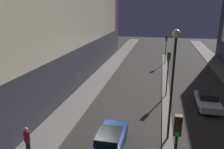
# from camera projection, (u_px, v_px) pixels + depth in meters

# --- Properties ---
(median_strip) EXTENTS (0.76, 37.37, 0.15)m
(median_strip) POSITION_uv_depth(u_px,v_px,m) (166.00, 87.00, 25.88)
(median_strip) COLOR #66605B
(median_strip) RESTS_ON ground
(traffic_light_near) EXTENTS (0.32, 0.42, 4.68)m
(traffic_light_near) POSITION_uv_depth(u_px,v_px,m) (176.00, 142.00, 9.35)
(traffic_light_near) COLOR black
(traffic_light_near) RESTS_ON median_strip
(traffic_light_mid) EXTENTS (0.32, 0.42, 4.68)m
(traffic_light_mid) POSITION_uv_depth(u_px,v_px,m) (168.00, 64.00, 22.28)
(traffic_light_mid) COLOR black
(traffic_light_mid) RESTS_ON median_strip
(traffic_light_far) EXTENTS (0.32, 0.42, 4.68)m
(traffic_light_far) POSITION_uv_depth(u_px,v_px,m) (166.00, 43.00, 35.65)
(traffic_light_far) COLOR black
(traffic_light_far) RESTS_ON median_strip
(street_lamp) EXTENTS (0.53, 0.53, 7.68)m
(street_lamp) POSITION_uv_depth(u_px,v_px,m) (174.00, 67.00, 14.11)
(street_lamp) COLOR black
(street_lamp) RESTS_ON median_strip
(car_left_lane) EXTENTS (1.76, 4.37, 1.46)m
(car_left_lane) POSITION_uv_depth(u_px,v_px,m) (110.00, 140.00, 14.36)
(car_left_lane) COLOR navy
(car_left_lane) RESTS_ON ground
(car_right_lane) EXTENTS (1.85, 4.21, 1.45)m
(car_right_lane) POSITION_uv_depth(u_px,v_px,m) (208.00, 100.00, 20.57)
(car_right_lane) COLOR silver
(car_right_lane) RESTS_ON ground
(pedestrian_on_left_sidewalk) EXTENTS (0.38, 0.38, 1.80)m
(pedestrian_on_left_sidewalk) POSITION_uv_depth(u_px,v_px,m) (27.00, 139.00, 13.86)
(pedestrian_on_left_sidewalk) COLOR black
(pedestrian_on_left_sidewalk) RESTS_ON sidewalk_left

